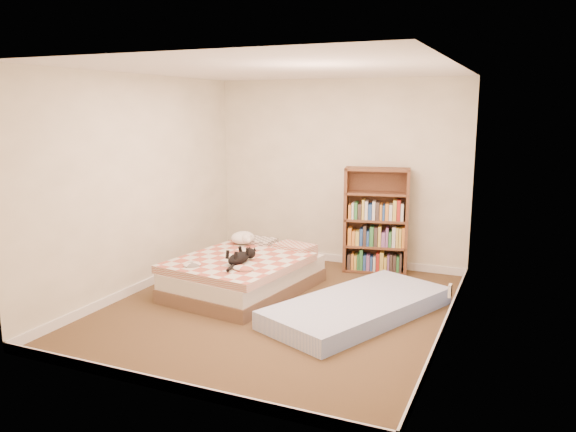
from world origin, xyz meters
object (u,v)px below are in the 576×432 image
at_px(black_cat, 240,257).
at_px(bookshelf, 376,233).
at_px(bed, 246,273).
at_px(floor_mattress, 358,307).
at_px(white_dog, 243,238).

bearing_deg(black_cat, bookshelf, 68.05).
bearing_deg(bed, floor_mattress, -2.20).
height_order(bed, floor_mattress, bed).
relative_size(bookshelf, floor_mattress, 0.66).
bearing_deg(floor_mattress, bookshelf, 122.34).
distance_m(floor_mattress, black_cat, 1.42).
xyz_separation_m(floor_mattress, black_cat, (-1.36, -0.03, 0.39)).
bearing_deg(bookshelf, black_cat, -134.59).
height_order(bookshelf, floor_mattress, bookshelf).
xyz_separation_m(black_cat, white_dog, (-0.39, 0.80, 0.02)).
bearing_deg(white_dog, bookshelf, 25.22).
height_order(floor_mattress, black_cat, black_cat).
bearing_deg(bookshelf, floor_mattress, -92.46).
height_order(bed, bookshelf, bookshelf).
bearing_deg(black_cat, floor_mattress, 12.58).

